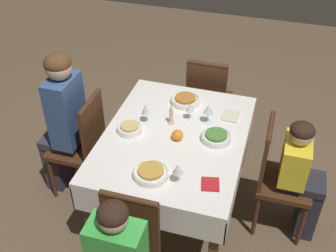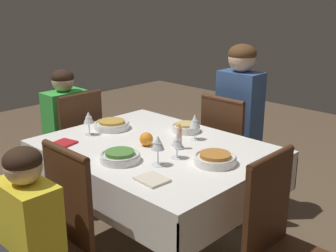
# 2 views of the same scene
# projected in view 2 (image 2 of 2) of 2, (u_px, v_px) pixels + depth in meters

# --- Properties ---
(dining_table) EXTENTS (1.28, 0.99, 0.75)m
(dining_table) POSITION_uv_depth(u_px,v_px,m) (155.00, 160.00, 2.45)
(dining_table) COLOR white
(dining_table) RESTS_ON ground_plane
(chair_south) EXTENTS (0.38, 0.38, 0.92)m
(chair_south) POSITION_uv_depth(u_px,v_px,m) (229.00, 151.00, 3.01)
(chair_south) COLOR #472816
(chair_south) RESTS_ON ground_plane
(chair_east) EXTENTS (0.38, 0.38, 0.92)m
(chair_east) POSITION_uv_depth(u_px,v_px,m) (75.00, 146.00, 3.11)
(chair_east) COLOR #472816
(chair_east) RESTS_ON ground_plane
(chair_north) EXTENTS (0.38, 0.38, 0.92)m
(chair_north) POSITION_uv_depth(u_px,v_px,m) (51.00, 238.00, 1.94)
(chair_north) COLOR #472816
(chair_north) RESTS_ON ground_plane
(chair_west) EXTENTS (0.38, 0.38, 0.92)m
(chair_west) POSITION_uv_depth(u_px,v_px,m) (286.00, 247.00, 1.87)
(chair_west) COLOR #472816
(chair_west) RESTS_ON ground_plane
(person_adult_denim) EXTENTS (0.30, 0.34, 1.26)m
(person_adult_denim) POSITION_uv_depth(u_px,v_px,m) (242.00, 120.00, 3.04)
(person_adult_denim) COLOR #383342
(person_adult_denim) RESTS_ON ground_plane
(person_child_green) EXTENTS (0.33, 0.30, 1.07)m
(person_child_green) POSITION_uv_depth(u_px,v_px,m) (62.00, 131.00, 3.19)
(person_child_green) COLOR #282833
(person_child_green) RESTS_ON ground_plane
(person_child_yellow) EXTENTS (0.30, 0.33, 0.98)m
(person_child_yellow) POSITION_uv_depth(u_px,v_px,m) (17.00, 247.00, 1.82)
(person_child_yellow) COLOR #282833
(person_child_yellow) RESTS_ON ground_plane
(bowl_south) EXTENTS (0.18, 0.18, 0.06)m
(bowl_south) POSITION_uv_depth(u_px,v_px,m) (186.00, 127.00, 2.67)
(bowl_south) COLOR white
(bowl_south) RESTS_ON dining_table
(wine_glass_south) EXTENTS (0.06, 0.06, 0.16)m
(wine_glass_south) POSITION_uv_depth(u_px,v_px,m) (195.00, 122.00, 2.49)
(wine_glass_south) COLOR white
(wine_glass_south) RESTS_ON dining_table
(bowl_east) EXTENTS (0.23, 0.23, 0.06)m
(bowl_east) POSITION_uv_depth(u_px,v_px,m) (112.00, 125.00, 2.72)
(bowl_east) COLOR white
(bowl_east) RESTS_ON dining_table
(wine_glass_east) EXTENTS (0.07, 0.07, 0.15)m
(wine_glass_east) POSITION_uv_depth(u_px,v_px,m) (89.00, 118.00, 2.58)
(wine_glass_east) COLOR white
(wine_glass_east) RESTS_ON dining_table
(bowl_north) EXTENTS (0.21, 0.21, 0.06)m
(bowl_north) POSITION_uv_depth(u_px,v_px,m) (120.00, 156.00, 2.19)
(bowl_north) COLOR white
(bowl_north) RESTS_ON dining_table
(wine_glass_north) EXTENTS (0.07, 0.07, 0.16)m
(wine_glass_north) POSITION_uv_depth(u_px,v_px,m) (158.00, 144.00, 2.12)
(wine_glass_north) COLOR white
(wine_glass_north) RESTS_ON dining_table
(bowl_west) EXTENTS (0.22, 0.22, 0.06)m
(bowl_west) POSITION_uv_depth(u_px,v_px,m) (215.00, 159.00, 2.16)
(bowl_west) COLOR white
(bowl_west) RESTS_ON dining_table
(wine_glass_west) EXTENTS (0.07, 0.07, 0.13)m
(wine_glass_west) POSITION_uv_depth(u_px,v_px,m) (177.00, 141.00, 2.21)
(wine_glass_west) COLOR white
(wine_glass_west) RESTS_ON dining_table
(candle_centerpiece) EXTENTS (0.05, 0.05, 0.15)m
(candle_centerpiece) POSITION_uv_depth(u_px,v_px,m) (179.00, 139.00, 2.36)
(candle_centerpiece) COLOR beige
(candle_centerpiece) RESTS_ON dining_table
(orange_fruit) EXTENTS (0.08, 0.08, 0.08)m
(orange_fruit) POSITION_uv_depth(u_px,v_px,m) (146.00, 139.00, 2.42)
(orange_fruit) COLOR orange
(orange_fruit) RESTS_ON dining_table
(napkin_red_folded) EXTENTS (0.15, 0.13, 0.01)m
(napkin_red_folded) POSITION_uv_depth(u_px,v_px,m) (152.00, 179.00, 1.97)
(napkin_red_folded) COLOR beige
(napkin_red_folded) RESTS_ON dining_table
(napkin_spare_side) EXTENTS (0.14, 0.13, 0.01)m
(napkin_spare_side) POSITION_uv_depth(u_px,v_px,m) (65.00, 143.00, 2.45)
(napkin_spare_side) COLOR red
(napkin_spare_side) RESTS_ON dining_table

